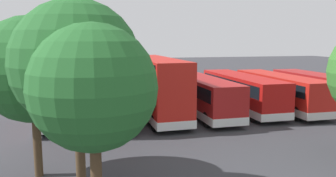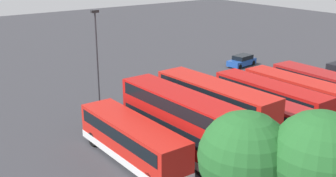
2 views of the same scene
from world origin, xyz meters
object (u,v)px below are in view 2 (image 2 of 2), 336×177
at_px(waste_bin_yellow, 214,82).
at_px(bus_single_deck_near_end, 322,86).
at_px(bus_single_deck_seventh, 132,139).
at_px(bus_double_decker_fifth, 214,109).
at_px(car_hatchback_silver, 242,61).
at_px(bus_single_deck_second, 298,92).
at_px(bus_single_deck_fourth, 247,109).
at_px(bus_single_deck_third, 270,98).
at_px(bus_double_decker_sixth, 178,120).
at_px(lamp_post_tall, 97,54).

bearing_deg(waste_bin_yellow, bus_single_deck_near_end, 116.98).
distance_m(bus_single_deck_near_end, bus_single_deck_seventh, 21.54).
distance_m(bus_double_decker_fifth, bus_single_deck_seventh, 7.17).
bearing_deg(car_hatchback_silver, bus_single_deck_seventh, 28.78).
distance_m(bus_single_deck_second, waste_bin_yellow, 10.05).
bearing_deg(waste_bin_yellow, bus_single_deck_fourth, 60.75).
relative_size(bus_single_deck_near_end, car_hatchback_silver, 2.43).
relative_size(bus_single_deck_near_end, waste_bin_yellow, 11.06).
xyz_separation_m(car_hatchback_silver, waste_bin_yellow, (8.85, 4.40, -0.22)).
bearing_deg(bus_single_deck_third, car_hatchback_silver, -127.91).
height_order(bus_double_decker_sixth, lamp_post_tall, lamp_post_tall).
xyz_separation_m(bus_single_deck_fourth, bus_single_deck_seventh, (10.80, -0.58, -0.00)).
xyz_separation_m(bus_single_deck_near_end, bus_single_deck_seventh, (21.53, -0.49, 0.00)).
xyz_separation_m(bus_single_deck_second, bus_single_deck_seventh, (17.92, -0.37, -0.00)).
xyz_separation_m(bus_single_deck_second, car_hatchback_silver, (-7.38, -14.27, -0.92)).
height_order(bus_single_deck_second, bus_single_deck_fourth, same).
xyz_separation_m(bus_single_deck_seventh, waste_bin_yellow, (-16.45, -9.50, -1.15)).
height_order(bus_double_decker_fifth, car_hatchback_silver, bus_double_decker_fifth).
bearing_deg(car_hatchback_silver, bus_double_decker_sixth, 33.77).
distance_m(bus_single_deck_near_end, bus_single_deck_third, 6.94).
relative_size(bus_single_deck_near_end, bus_single_deck_seventh, 1.00).
height_order(bus_single_deck_second, bus_single_deck_third, same).
bearing_deg(car_hatchback_silver, bus_single_deck_near_end, 75.34).
xyz_separation_m(bus_single_deck_third, bus_double_decker_fifth, (7.54, 0.84, 0.83)).
height_order(bus_double_decker_sixth, waste_bin_yellow, bus_double_decker_sixth).
height_order(bus_double_decker_sixth, car_hatchback_silver, bus_double_decker_sixth).
xyz_separation_m(bus_single_deck_near_end, bus_single_deck_second, (3.62, -0.11, 0.00)).
bearing_deg(car_hatchback_silver, bus_single_deck_second, 62.65).
bearing_deg(car_hatchback_silver, lamp_post_tall, 8.55).
bearing_deg(bus_single_deck_third, bus_single_deck_seventh, 0.77).
xyz_separation_m(bus_single_deck_seventh, lamp_post_tall, (-2.91, -10.53, 3.71)).
height_order(car_hatchback_silver, lamp_post_tall, lamp_post_tall).
height_order(bus_single_deck_third, bus_double_decker_sixth, bus_double_decker_sixth).
distance_m(bus_single_deck_third, bus_double_decker_fifth, 7.63).
height_order(bus_single_deck_third, car_hatchback_silver, bus_single_deck_third).
height_order(bus_single_deck_near_end, bus_single_deck_third, same).
bearing_deg(lamp_post_tall, bus_single_deck_near_end, 149.39).
distance_m(bus_single_deck_near_end, bus_double_decker_sixth, 18.09).
height_order(bus_single_deck_near_end, bus_single_deck_second, same).
bearing_deg(bus_single_deck_second, car_hatchback_silver, -117.35).
height_order(bus_single_deck_fourth, bus_double_decker_sixth, bus_double_decker_sixth).
bearing_deg(waste_bin_yellow, bus_single_deck_second, 98.45).
bearing_deg(bus_single_deck_near_end, bus_double_decker_sixth, 0.68).
bearing_deg(bus_double_decker_sixth, bus_single_deck_third, -175.40).
xyz_separation_m(bus_single_deck_near_end, bus_double_decker_sixth, (18.07, 0.21, 0.83)).
bearing_deg(lamp_post_tall, bus_double_decker_sixth, 92.83).
bearing_deg(waste_bin_yellow, bus_single_deck_third, 78.92).
distance_m(bus_single_deck_second, bus_single_deck_seventh, 17.92).
height_order(bus_double_decker_fifth, lamp_post_tall, lamp_post_tall).
xyz_separation_m(bus_single_deck_second, bus_double_decker_sixth, (14.45, 0.33, 0.83)).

